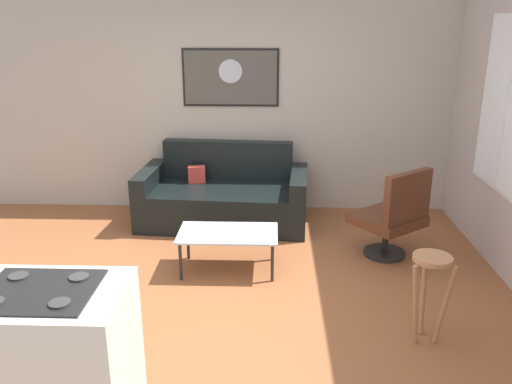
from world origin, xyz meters
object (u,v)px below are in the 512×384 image
at_px(couch, 224,198).
at_px(coffee_table, 228,235).
at_px(armchair, 394,216).
at_px(bar_stool, 430,279).
at_px(wall_painting, 231,78).

relative_size(couch, coffee_table, 2.12).
distance_m(couch, coffee_table, 1.26).
height_order(armchair, bar_stool, armchair).
distance_m(armchair, bar_stool, 1.44).
height_order(couch, wall_painting, wall_painting).
relative_size(coffee_table, bar_stool, 1.35).
distance_m(couch, bar_stool, 2.93).
bearing_deg(coffee_table, bar_stool, -35.45).
bearing_deg(wall_painting, armchair, -39.98).
bearing_deg(bar_stool, wall_painting, 120.09).
relative_size(coffee_table, wall_painting, 0.82).
distance_m(bar_stool, wall_painting, 3.50).
height_order(coffee_table, armchair, armchair).
bearing_deg(armchair, couch, 152.24).
relative_size(bar_stool, wall_painting, 0.61).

